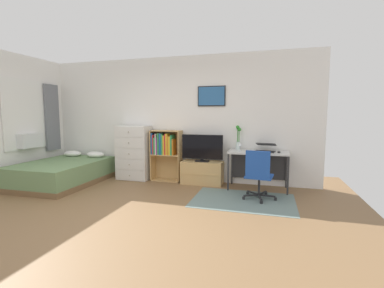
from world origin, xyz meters
name	(u,v)px	position (x,y,z in m)	size (l,w,h in m)	color
ground_plane	(117,218)	(0.00, 0.00, 0.00)	(7.20, 7.20, 0.00)	brown
wall_back_with_posters	(175,119)	(0.01, 2.43, 1.35)	(6.12, 0.09, 2.70)	white
area_rug	(243,200)	(1.63, 1.28, 0.00)	(1.70, 1.20, 0.01)	slate
bed	(63,172)	(-2.16, 1.40, 0.24)	(1.45, 1.98, 0.59)	brown
dresser	(134,153)	(-0.89, 2.15, 0.60)	(0.73, 0.46, 1.20)	silver
bookshelf	(165,149)	(-0.16, 2.21, 0.69)	(0.66, 0.30, 1.11)	tan
tv_stand	(202,173)	(0.69, 2.17, 0.24)	(0.86, 0.41, 0.48)	tan
television	(202,148)	(0.69, 2.15, 0.76)	(0.87, 0.16, 0.56)	black
desk	(258,158)	(1.83, 2.15, 0.60)	(1.14, 0.59, 0.74)	silver
office_chair	(258,174)	(1.87, 1.38, 0.46)	(0.57, 0.58, 0.86)	#232326
laptop	(265,148)	(1.96, 2.15, 0.80)	(0.43, 0.45, 0.16)	black
computer_mouse	(279,152)	(2.20, 2.01, 0.76)	(0.06, 0.10, 0.03)	#262628
bamboo_vase	(238,138)	(1.41, 2.29, 0.98)	(0.10, 0.10, 0.49)	silver
wine_glass	(240,144)	(1.48, 2.02, 0.87)	(0.07, 0.07, 0.18)	silver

